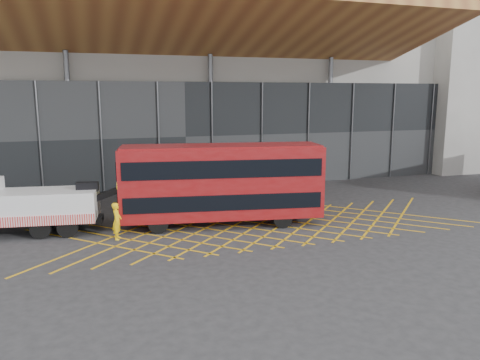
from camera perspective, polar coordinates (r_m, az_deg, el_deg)
name	(u,v)px	position (r m, az deg, el deg)	size (l,w,h in m)	color
ground_plane	(194,234)	(24.42, -5.63, -6.56)	(120.00, 120.00, 0.00)	#2A2A2C
road_markings	(266,227)	(25.54, 3.20, -5.74)	(24.76, 7.16, 0.01)	gold
construction_building	(167,72)	(41.82, -8.92, 12.88)	(55.00, 23.97, 18.00)	gray
east_building	(468,65)	(53.72, 26.00, 12.50)	(15.00, 12.00, 20.00)	gray
recovery_truck	(5,204)	(26.57, -26.76, -2.65)	(10.10, 3.64, 3.50)	black
bus_towed	(222,181)	(25.43, -2.26, -0.13)	(11.13, 4.26, 4.42)	maroon
worker	(117,221)	(24.00, -14.77, -4.86)	(0.68, 0.44, 1.86)	yellow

